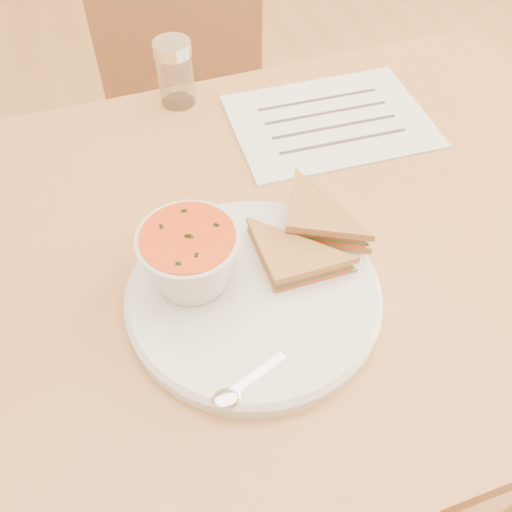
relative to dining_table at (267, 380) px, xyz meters
name	(u,v)px	position (x,y,z in m)	size (l,w,h in m)	color
floor	(265,459)	(0.00, 0.00, -0.38)	(5.00, 6.00, 0.01)	olive
dining_table	(267,380)	(0.00, 0.00, 0.00)	(1.00, 0.70, 0.75)	#A55F33
chair_far	(203,139)	(0.06, 0.60, 0.06)	(0.39, 0.39, 0.87)	brown
plate	(253,296)	(-0.05, -0.08, 0.38)	(0.28, 0.28, 0.02)	silver
soup_bowl	(191,261)	(-0.11, -0.05, 0.43)	(0.11, 0.11, 0.07)	silver
sandwich_half_a	(275,289)	(-0.03, -0.10, 0.41)	(0.10, 0.10, 0.03)	#B4743F
sandwich_half_b	(285,235)	(0.00, -0.04, 0.42)	(0.10, 0.10, 0.03)	#B4743F
spoon	(262,372)	(-0.08, -0.18, 0.40)	(0.15, 0.03, 0.01)	silver
paper_menu	(330,121)	(0.16, 0.18, 0.38)	(0.29, 0.21, 0.00)	white
condiment_shaker	(175,73)	(-0.04, 0.31, 0.42)	(0.05, 0.05, 0.10)	silver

